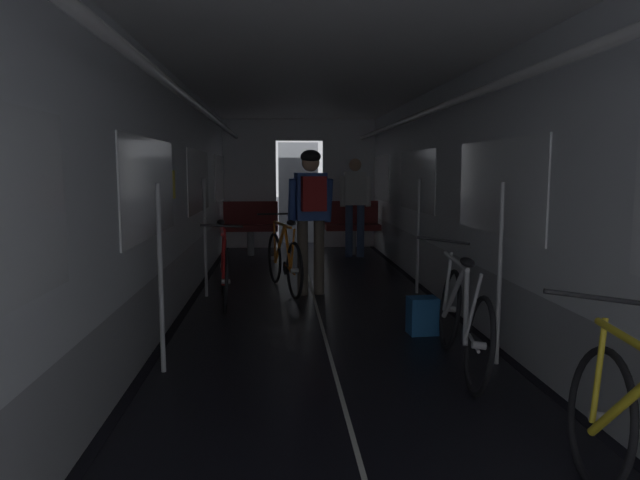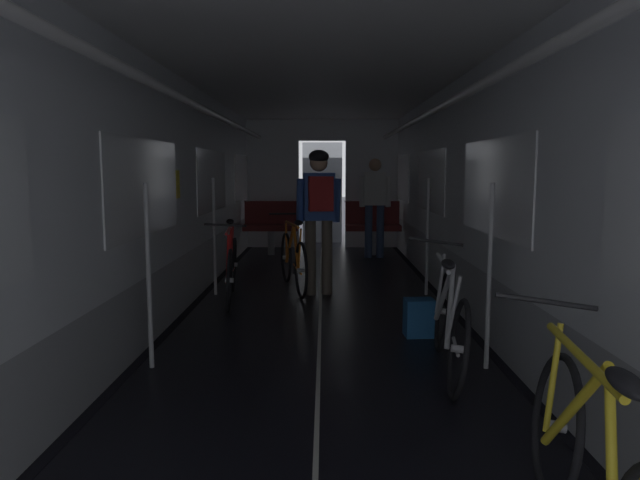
{
  "view_description": "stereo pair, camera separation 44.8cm",
  "coord_description": "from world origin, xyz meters",
  "px_view_note": "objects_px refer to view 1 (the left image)",
  "views": [
    {
      "loc": [
        -0.4,
        -2.13,
        1.49
      ],
      "look_at": [
        0.0,
        3.52,
        0.81
      ],
      "focal_mm": 32.48,
      "sensor_mm": 36.0,
      "label": 1
    },
    {
      "loc": [
        0.04,
        -2.14,
        1.49
      ],
      "look_at": [
        0.0,
        3.52,
        0.81
      ],
      "focal_mm": 32.48,
      "sensor_mm": 36.0,
      "label": 2
    }
  ],
  "objects_px": {
    "bench_seat_far_left": "(250,223)",
    "person_standing_near_bench": "(355,200)",
    "bicycle_silver": "(462,319)",
    "bicycle_red": "(225,269)",
    "backpack_on_floor": "(423,316)",
    "bicycle_orange_in_aisle": "(284,260)",
    "bench_seat_far_right": "(352,222)",
    "person_cyclist_aisle": "(311,206)"
  },
  "relations": [
    {
      "from": "bench_seat_far_left",
      "to": "person_standing_near_bench",
      "type": "bearing_deg",
      "value": -11.79
    },
    {
      "from": "bicycle_silver",
      "to": "person_standing_near_bench",
      "type": "xyz_separation_m",
      "value": [
        -0.06,
        5.68,
        0.59
      ]
    },
    {
      "from": "bicycle_silver",
      "to": "person_cyclist_aisle",
      "type": "bearing_deg",
      "value": 110.15
    },
    {
      "from": "bench_seat_far_left",
      "to": "bicycle_orange_in_aisle",
      "type": "xyz_separation_m",
      "value": [
        0.56,
        -3.1,
        -0.18
      ]
    },
    {
      "from": "bench_seat_far_left",
      "to": "bicycle_red",
      "type": "relative_size",
      "value": 0.58
    },
    {
      "from": "bench_seat_far_right",
      "to": "bicycle_red",
      "type": "relative_size",
      "value": 0.58
    },
    {
      "from": "backpack_on_floor",
      "to": "bicycle_red",
      "type": "bearing_deg",
      "value": 143.3
    },
    {
      "from": "bench_seat_far_right",
      "to": "bicycle_red",
      "type": "bearing_deg",
      "value": -117.5
    },
    {
      "from": "backpack_on_floor",
      "to": "person_cyclist_aisle",
      "type": "bearing_deg",
      "value": 117.72
    },
    {
      "from": "bench_seat_far_right",
      "to": "backpack_on_floor",
      "type": "relative_size",
      "value": 2.89
    },
    {
      "from": "person_standing_near_bench",
      "to": "backpack_on_floor",
      "type": "distance_m",
      "value": 4.81
    },
    {
      "from": "bench_seat_far_right",
      "to": "backpack_on_floor",
      "type": "xyz_separation_m",
      "value": [
        0.0,
        -5.12,
        -0.4
      ]
    },
    {
      "from": "bicycle_orange_in_aisle",
      "to": "person_cyclist_aisle",
      "type": "bearing_deg",
      "value": -39.2
    },
    {
      "from": "bench_seat_far_left",
      "to": "bicycle_orange_in_aisle",
      "type": "distance_m",
      "value": 3.16
    },
    {
      "from": "bicycle_silver",
      "to": "person_cyclist_aisle",
      "type": "distance_m",
      "value": 2.94
    },
    {
      "from": "bench_seat_far_left",
      "to": "bicycle_silver",
      "type": "relative_size",
      "value": 0.58
    },
    {
      "from": "person_standing_near_bench",
      "to": "bicycle_orange_in_aisle",
      "type": "bearing_deg",
      "value": -114.54
    },
    {
      "from": "bicycle_orange_in_aisle",
      "to": "person_standing_near_bench",
      "type": "bearing_deg",
      "value": 65.46
    },
    {
      "from": "bicycle_orange_in_aisle",
      "to": "bench_seat_far_right",
      "type": "bearing_deg",
      "value": 68.18
    },
    {
      "from": "bicycle_orange_in_aisle",
      "to": "person_standing_near_bench",
      "type": "height_order",
      "value": "person_standing_near_bench"
    },
    {
      "from": "backpack_on_floor",
      "to": "person_standing_near_bench",
      "type": "bearing_deg",
      "value": 90.0
    },
    {
      "from": "bicycle_orange_in_aisle",
      "to": "person_standing_near_bench",
      "type": "distance_m",
      "value": 3.06
    },
    {
      "from": "bench_seat_far_left",
      "to": "person_standing_near_bench",
      "type": "relative_size",
      "value": 0.58
    },
    {
      "from": "bench_seat_far_right",
      "to": "person_cyclist_aisle",
      "type": "distance_m",
      "value": 3.53
    },
    {
      "from": "bench_seat_far_right",
      "to": "bicycle_silver",
      "type": "xyz_separation_m",
      "value": [
        0.07,
        -6.05,
        -0.19
      ]
    },
    {
      "from": "bicycle_red",
      "to": "bicycle_orange_in_aisle",
      "type": "bearing_deg",
      "value": 40.74
    },
    {
      "from": "person_cyclist_aisle",
      "to": "bench_seat_far_left",
      "type": "bearing_deg",
      "value": 104.68
    },
    {
      "from": "bicycle_silver",
      "to": "bicycle_red",
      "type": "relative_size",
      "value": 1.0
    },
    {
      "from": "bicycle_silver",
      "to": "bicycle_red",
      "type": "height_order",
      "value": "bicycle_silver"
    },
    {
      "from": "person_standing_near_bench",
      "to": "bicycle_red",
      "type": "bearing_deg",
      "value": -120.14
    },
    {
      "from": "person_cyclist_aisle",
      "to": "person_standing_near_bench",
      "type": "bearing_deg",
      "value": 72.9
    },
    {
      "from": "bench_seat_far_right",
      "to": "person_standing_near_bench",
      "type": "height_order",
      "value": "person_standing_near_bench"
    },
    {
      "from": "bicycle_orange_in_aisle",
      "to": "person_standing_near_bench",
      "type": "xyz_separation_m",
      "value": [
        1.24,
        2.73,
        0.59
      ]
    },
    {
      "from": "bench_seat_far_left",
      "to": "bicycle_red",
      "type": "bearing_deg",
      "value": -91.86
    },
    {
      "from": "bench_seat_far_left",
      "to": "backpack_on_floor",
      "type": "xyz_separation_m",
      "value": [
        1.8,
        -5.12,
        -0.4
      ]
    },
    {
      "from": "bicycle_silver",
      "to": "person_cyclist_aisle",
      "type": "relative_size",
      "value": 0.98
    },
    {
      "from": "bench_seat_far_left",
      "to": "bicycle_silver",
      "type": "distance_m",
      "value": 6.34
    },
    {
      "from": "bench_seat_far_right",
      "to": "bicycle_orange_in_aisle",
      "type": "height_order",
      "value": "bench_seat_far_right"
    },
    {
      "from": "person_standing_near_bench",
      "to": "backpack_on_floor",
      "type": "xyz_separation_m",
      "value": [
        -0.0,
        -4.74,
        -0.81
      ]
    },
    {
      "from": "bench_seat_far_left",
      "to": "bicycle_silver",
      "type": "xyz_separation_m",
      "value": [
        1.87,
        -6.05,
        -0.19
      ]
    },
    {
      "from": "bench_seat_far_right",
      "to": "backpack_on_floor",
      "type": "height_order",
      "value": "bench_seat_far_right"
    },
    {
      "from": "bench_seat_far_right",
      "to": "bicycle_orange_in_aisle",
      "type": "distance_m",
      "value": 3.35
    }
  ]
}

